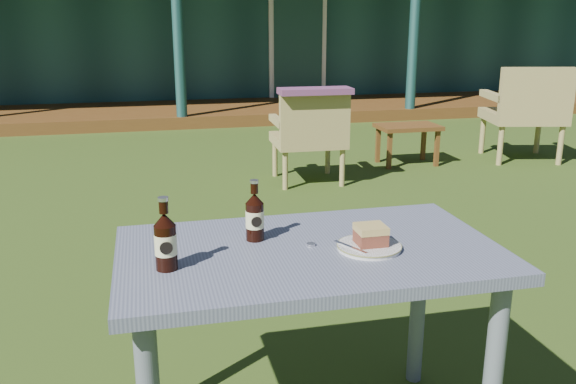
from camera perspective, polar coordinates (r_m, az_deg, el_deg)
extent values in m
plane|color=#334916|center=(3.66, -4.73, -6.90)|extent=(80.00, 80.00, 0.00)
cube|color=#183E3B|center=(12.85, -11.56, 15.16)|extent=(15.00, 6.00, 2.60)
cube|color=#573415|center=(9.05, -10.19, 7.24)|extent=(15.00, 1.80, 0.16)
cylinder|color=#183E3B|center=(8.15, -10.24, 14.39)|extent=(0.14, 0.14, 2.45)
cylinder|color=#183E3B|center=(8.95, 11.70, 14.43)|extent=(0.14, 0.14, 2.45)
cube|color=white|center=(10.13, 0.91, 13.62)|extent=(0.95, 0.06, 2.00)
cube|color=#193D38|center=(10.11, 0.95, 13.62)|extent=(0.80, 0.04, 1.85)
cube|color=slate|center=(1.94, 2.05, -5.79)|extent=(1.20, 0.70, 0.04)
cylinder|color=slate|center=(2.08, 18.62, -16.24)|extent=(0.06, 0.06, 0.68)
cylinder|color=slate|center=(2.28, -12.97, -12.73)|extent=(0.06, 0.06, 0.68)
cylinder|color=slate|center=(2.49, 12.08, -10.10)|extent=(0.06, 0.06, 0.68)
cylinder|color=silver|center=(1.94, 7.59, -5.11)|extent=(0.20, 0.20, 0.01)
cylinder|color=olive|center=(1.94, 7.60, -4.98)|extent=(0.20, 0.20, 0.00)
cube|color=brown|center=(1.94, 7.73, -4.28)|extent=(0.09, 0.08, 0.04)
cube|color=tan|center=(1.93, 7.77, -3.42)|extent=(0.09, 0.09, 0.02)
cube|color=silver|center=(1.90, 5.87, -5.15)|extent=(0.07, 0.13, 0.00)
cylinder|color=black|center=(1.98, -3.12, -2.80)|extent=(0.06, 0.06, 0.12)
cone|color=black|center=(1.96, -3.16, -0.60)|extent=(0.06, 0.06, 0.03)
cylinder|color=black|center=(1.95, -3.17, 0.37)|extent=(0.02, 0.02, 0.03)
cylinder|color=silver|center=(1.94, -3.18, 0.99)|extent=(0.03, 0.03, 0.01)
cylinder|color=beige|center=(1.98, -3.13, -2.54)|extent=(0.06, 0.06, 0.06)
cylinder|color=black|center=(1.95, -2.97, -2.81)|extent=(0.03, 0.00, 0.03)
cylinder|color=black|center=(1.79, -11.35, -5.11)|extent=(0.06, 0.06, 0.13)
cone|color=black|center=(1.76, -11.50, -2.53)|extent=(0.06, 0.06, 0.04)
cylinder|color=black|center=(1.75, -11.57, -1.38)|extent=(0.03, 0.03, 0.04)
cylinder|color=silver|center=(1.74, -11.61, -0.64)|extent=(0.03, 0.03, 0.01)
cylinder|color=beige|center=(1.78, -11.37, -4.80)|extent=(0.06, 0.06, 0.06)
cylinder|color=black|center=(1.75, -11.33, -5.17)|extent=(0.04, 0.00, 0.04)
cylinder|color=silver|center=(1.95, 2.17, -4.93)|extent=(0.03, 0.03, 0.01)
cube|color=#9F8E4F|center=(5.42, 1.86, 4.88)|extent=(0.61, 0.58, 0.08)
cube|color=#9F8E4F|center=(5.15, 2.54, 6.98)|extent=(0.60, 0.09, 0.39)
cube|color=#9F8E4F|center=(5.48, 4.57, 6.80)|extent=(0.08, 0.53, 0.06)
cube|color=#9F8E4F|center=(5.35, -0.96, 6.63)|extent=(0.08, 0.53, 0.06)
cylinder|color=#9F8E4F|center=(5.75, 3.74, 3.37)|extent=(0.05, 0.05, 0.33)
cylinder|color=#9F8E4F|center=(5.64, -1.23, 3.15)|extent=(0.05, 0.05, 0.33)
cylinder|color=#9F8E4F|center=(5.31, 5.10, 2.29)|extent=(0.05, 0.05, 0.33)
cylinder|color=#9F8E4F|center=(5.19, -0.26, 2.02)|extent=(0.05, 0.05, 0.33)
cube|color=#9F8E4F|center=(6.74, 21.08, 6.63)|extent=(0.84, 0.81, 0.10)
cube|color=#9F8E4F|center=(6.44, 22.27, 8.67)|extent=(0.71, 0.24, 0.47)
cube|color=#9F8E4F|center=(6.86, 23.67, 8.24)|extent=(0.21, 0.63, 0.07)
cube|color=#9F8E4F|center=(6.63, 18.61, 8.51)|extent=(0.21, 0.63, 0.07)
cylinder|color=#9F8E4F|center=(7.15, 22.32, 4.96)|extent=(0.06, 0.06, 0.40)
cylinder|color=#9F8E4F|center=(6.94, 17.73, 5.09)|extent=(0.06, 0.06, 0.40)
cylinder|color=#9F8E4F|center=(6.65, 24.14, 4.00)|extent=(0.06, 0.06, 0.40)
cylinder|color=#9F8E4F|center=(6.42, 19.26, 4.13)|extent=(0.06, 0.06, 0.40)
cube|color=#673559|center=(5.12, 2.57, 9.43)|extent=(0.62, 0.24, 0.05)
cube|color=#573415|center=(6.18, 11.17, 6.01)|extent=(0.60, 0.40, 0.04)
cube|color=#573415|center=(5.98, 9.47, 3.82)|extent=(0.04, 0.04, 0.36)
cube|color=#573415|center=(6.19, 13.75, 3.98)|extent=(0.04, 0.04, 0.36)
cube|color=#573415|center=(6.25, 8.42, 4.39)|extent=(0.04, 0.04, 0.36)
cube|color=#573415|center=(6.45, 12.56, 4.54)|extent=(0.04, 0.04, 0.36)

